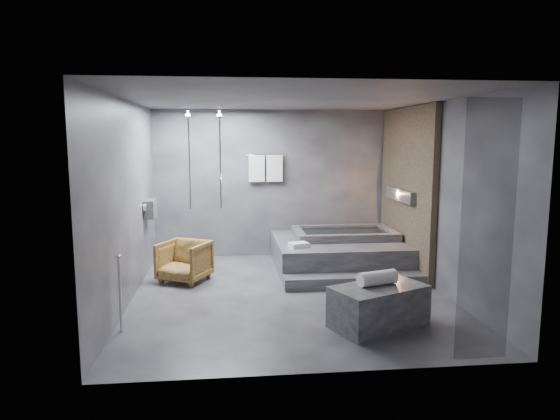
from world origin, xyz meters
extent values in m
plane|color=#2A2A2D|center=(0.00, 0.00, 0.00)|extent=(5.00, 5.00, 0.00)
cube|color=#474749|center=(0.00, 0.00, 2.80)|extent=(4.50, 5.00, 0.04)
cube|color=#343438|center=(0.00, 2.50, 1.40)|extent=(4.50, 0.04, 2.80)
cube|color=#343438|center=(0.00, -2.50, 1.40)|extent=(4.50, 0.04, 2.80)
cube|color=#343438|center=(-2.25, 0.00, 1.40)|extent=(0.04, 5.00, 2.80)
cube|color=#343438|center=(2.25, 0.00, 1.40)|extent=(0.04, 5.00, 2.80)
cube|color=#967A58|center=(2.19, 1.25, 1.40)|extent=(0.10, 2.40, 2.78)
cube|color=#FF9938|center=(2.11, 1.25, 1.30)|extent=(0.14, 1.20, 0.20)
cube|color=slate|center=(-2.16, 1.40, 1.10)|extent=(0.16, 0.42, 0.30)
imported|color=beige|center=(-2.15, 1.30, 1.05)|extent=(0.08, 0.08, 0.21)
imported|color=beige|center=(-2.15, 1.50, 1.03)|extent=(0.07, 0.07, 0.15)
cylinder|color=silver|center=(-1.00, 2.05, 1.90)|extent=(0.04, 0.04, 1.80)
cylinder|color=silver|center=(-1.55, 2.05, 1.90)|extent=(0.04, 0.04, 1.80)
cylinder|color=silver|center=(-0.15, 2.44, 1.95)|extent=(0.75, 0.02, 0.02)
cube|color=white|center=(-0.32, 2.42, 1.70)|extent=(0.30, 0.06, 0.50)
cube|color=white|center=(0.02, 2.42, 1.70)|extent=(0.30, 0.06, 0.50)
cylinder|color=silver|center=(-2.15, -1.20, 0.45)|extent=(0.04, 0.04, 0.90)
cube|color=black|center=(1.65, -2.45, 1.35)|extent=(0.55, 0.01, 2.60)
cube|color=#2F2F31|center=(1.05, 1.45, 0.25)|extent=(2.20, 2.00, 0.50)
cube|color=#2F2F31|center=(1.05, 0.27, 0.09)|extent=(2.20, 0.36, 0.18)
cube|color=#363638|center=(0.92, -1.38, 0.25)|extent=(1.28, 1.03, 0.51)
imported|color=#4A3012|center=(-1.58, 0.85, 0.32)|extent=(0.94, 0.95, 0.65)
cylinder|color=white|center=(0.91, -1.33, 0.59)|extent=(0.52, 0.32, 0.18)
cube|color=silver|center=(0.27, 0.89, 0.54)|extent=(0.35, 0.30, 0.08)
camera|label=1|loc=(-0.88, -7.01, 2.27)|focal=32.00mm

